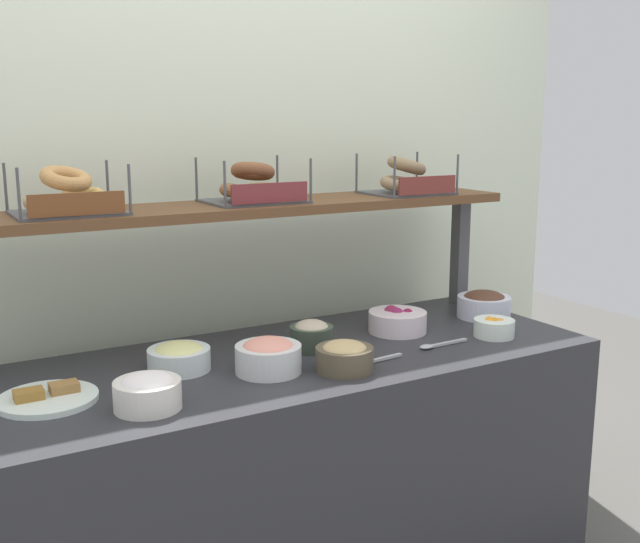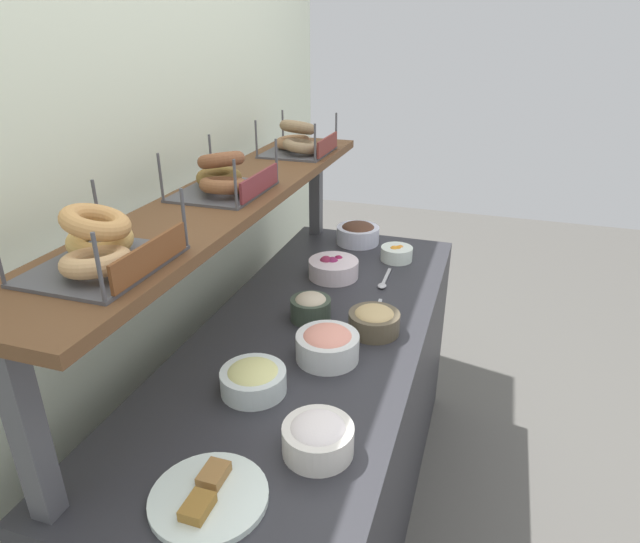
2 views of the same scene
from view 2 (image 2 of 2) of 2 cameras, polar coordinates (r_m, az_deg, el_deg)
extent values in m
plane|color=#595651|center=(2.32, -0.63, -24.46)|extent=(8.00, 8.00, 0.00)
cube|color=white|center=(1.86, -17.20, 6.30)|extent=(3.01, 0.06, 2.40)
cube|color=#2D2D33|center=(2.01, -0.69, -16.49)|extent=(1.81, 0.70, 0.85)
cube|color=#4C4C51|center=(1.19, -28.05, -14.70)|extent=(0.05, 0.05, 0.40)
cube|color=#4C4C51|center=(2.51, -0.43, 8.38)|extent=(0.05, 0.05, 0.40)
cube|color=brown|center=(1.70, -9.58, 7.69)|extent=(1.77, 0.32, 0.03)
cylinder|color=silver|center=(1.60, 0.78, -7.87)|extent=(0.18, 0.18, 0.08)
ellipsoid|color=#F59983|center=(1.58, 0.78, -6.87)|extent=(0.14, 0.14, 0.05)
cylinder|color=#3B483A|center=(1.81, -0.98, -3.94)|extent=(0.13, 0.13, 0.07)
ellipsoid|color=#C7B598|center=(1.79, -0.98, -3.08)|extent=(0.10, 0.10, 0.05)
cylinder|color=white|center=(1.30, -0.22, -17.09)|extent=(0.16, 0.16, 0.07)
ellipsoid|color=white|center=(1.28, -0.22, -16.10)|extent=(0.13, 0.13, 0.05)
cylinder|color=brown|center=(1.74, 5.64, -5.32)|extent=(0.16, 0.16, 0.07)
ellipsoid|color=tan|center=(1.73, 5.68, -4.50)|extent=(0.13, 0.13, 0.05)
cylinder|color=white|center=(2.44, 3.96, 3.82)|extent=(0.19, 0.19, 0.08)
ellipsoid|color=#533324|center=(2.43, 3.98, 4.52)|extent=(0.15, 0.15, 0.05)
cylinder|color=white|center=(2.28, 7.97, 1.85)|extent=(0.13, 0.13, 0.06)
sphere|color=orange|center=(2.26, 7.70, 2.24)|extent=(0.04, 0.04, 0.04)
sphere|color=#F09A41|center=(2.28, 8.35, 2.40)|extent=(0.03, 0.03, 0.03)
sphere|color=orange|center=(2.27, 8.06, 2.28)|extent=(0.03, 0.03, 0.03)
cylinder|color=white|center=(2.10, 1.41, 0.30)|extent=(0.19, 0.19, 0.07)
sphere|color=#8A2556|center=(2.09, 1.30, 0.91)|extent=(0.05, 0.05, 0.05)
sphere|color=#8E2646|center=(2.10, 0.64, 0.94)|extent=(0.05, 0.05, 0.05)
sphere|color=maroon|center=(2.12, 1.94, 1.20)|extent=(0.04, 0.04, 0.04)
cylinder|color=white|center=(1.49, -6.94, -11.25)|extent=(0.18, 0.18, 0.06)
ellipsoid|color=#E8E68E|center=(1.47, -7.00, -10.42)|extent=(0.14, 0.14, 0.04)
cylinder|color=white|center=(1.24, -11.48, -22.06)|extent=(0.25, 0.25, 0.01)
cube|color=olive|center=(1.20, -12.63, -22.77)|extent=(0.07, 0.05, 0.02)
cube|color=#9C6D39|center=(1.25, -10.99, -20.01)|extent=(0.07, 0.05, 0.02)
cube|color=#B7B7BC|center=(1.88, 6.04, -3.90)|extent=(0.14, 0.02, 0.01)
ellipsoid|color=#B7B7BC|center=(1.80, 5.67, -5.18)|extent=(0.04, 0.03, 0.01)
cube|color=#B7B7BC|center=(2.12, 6.94, -0.51)|extent=(0.14, 0.01, 0.01)
ellipsoid|color=#B7B7BC|center=(2.04, 6.47, -1.48)|extent=(0.04, 0.03, 0.01)
cube|color=#4C4C51|center=(1.23, -21.62, 0.65)|extent=(0.30, 0.24, 0.01)
cylinder|color=#4C4C51|center=(1.04, -21.99, 0.16)|extent=(0.01, 0.01, 0.14)
cylinder|color=#4C4C51|center=(1.25, -13.96, 5.29)|extent=(0.01, 0.01, 0.14)
cylinder|color=#4C4C51|center=(1.38, -22.18, 6.02)|extent=(0.01, 0.01, 0.14)
cube|color=brown|center=(1.15, -17.21, 1.56)|extent=(0.25, 0.01, 0.06)
torus|color=tan|center=(1.17, -22.25, 0.96)|extent=(0.20, 0.20, 0.06)
torus|color=tan|center=(1.27, -21.91, 3.05)|extent=(0.20, 0.19, 0.06)
torus|color=tan|center=(1.20, -22.31, 4.80)|extent=(0.19, 0.19, 0.08)
cube|color=#4C4C51|center=(1.69, -10.01, 8.25)|extent=(0.30, 0.24, 0.01)
cylinder|color=#4C4C51|center=(1.50, -8.79, 8.86)|extent=(0.01, 0.01, 0.14)
cylinder|color=#4C4C51|center=(1.75, -4.56, 11.35)|extent=(0.01, 0.01, 0.14)
cylinder|color=#4C4C51|center=(1.61, -16.25, 9.29)|extent=(0.01, 0.01, 0.14)
cylinder|color=#4C4C51|center=(1.85, -11.30, 11.67)|extent=(0.01, 0.01, 0.14)
cube|color=maroon|center=(1.63, -6.30, 9.18)|extent=(0.25, 0.01, 0.06)
torus|color=brown|center=(1.62, -10.00, 8.83)|extent=(0.14, 0.14, 0.06)
torus|color=olive|center=(1.74, -10.46, 9.61)|extent=(0.20, 0.20, 0.05)
torus|color=brown|center=(1.67, -10.25, 11.34)|extent=(0.20, 0.20, 0.08)
cube|color=#4C4C51|center=(2.19, -2.30, 12.32)|extent=(0.28, 0.24, 0.01)
cylinder|color=#4C4C51|center=(2.02, -0.52, 13.18)|extent=(0.01, 0.01, 0.14)
cylinder|color=#4C4C51|center=(2.27, 1.69, 14.44)|extent=(0.01, 0.01, 0.14)
cylinder|color=#4C4C51|center=(2.10, -6.65, 13.48)|extent=(0.01, 0.01, 0.14)
cylinder|color=#4C4C51|center=(2.34, -3.89, 14.72)|extent=(0.01, 0.01, 0.14)
cube|color=maroon|center=(2.15, 0.77, 13.06)|extent=(0.24, 0.01, 0.06)
torus|color=#8F7555|center=(2.13, -2.00, 12.93)|extent=(0.20, 0.20, 0.06)
torus|color=#AA7A52|center=(2.24, -2.82, 13.31)|extent=(0.16, 0.17, 0.05)
torus|color=#927754|center=(2.18, -2.34, 14.77)|extent=(0.18, 0.17, 0.08)
camera|label=1|loc=(1.47, 87.91, -7.84)|focal=42.20mm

